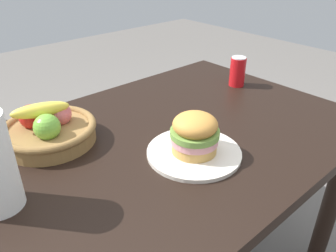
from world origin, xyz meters
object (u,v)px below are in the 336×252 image
plate (194,152)px  fruit_basket (48,129)px  sandwich (195,133)px  soda_can (238,71)px

plate → fruit_basket: bearing=129.1°
plate → fruit_basket: size_ratio=0.97×
sandwich → plate: bearing=0.0°
plate → sandwich: 0.07m
plate → sandwich: size_ratio=1.96×
soda_can → fruit_basket: 0.82m
plate → sandwich: (0.00, 0.00, 0.07)m
soda_can → plate: bearing=-154.0°
sandwich → soda_can: (0.53, 0.26, -0.01)m
sandwich → fruit_basket: bearing=129.1°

